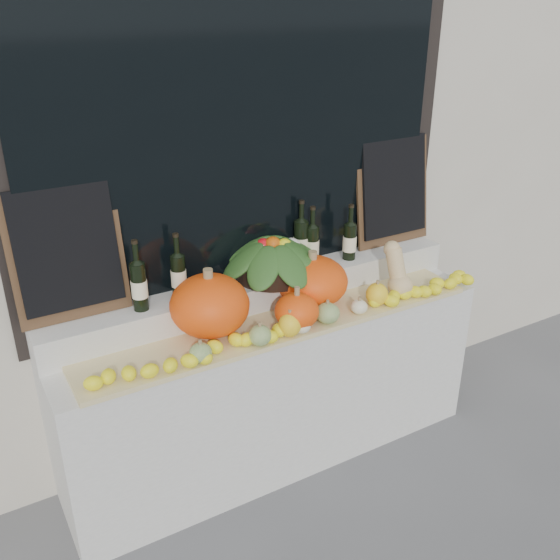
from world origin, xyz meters
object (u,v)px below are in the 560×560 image
(pumpkin_right, at_px, (312,281))
(butternut_squash, at_px, (397,273))
(pumpkin_left, at_px, (210,305))
(produce_bowl, at_px, (273,257))
(wine_bottle_tall, at_px, (301,242))

(pumpkin_right, height_order, butternut_squash, butternut_squash)
(pumpkin_left, xyz_separation_m, butternut_squash, (1.04, -0.12, -0.02))
(pumpkin_right, xyz_separation_m, produce_bowl, (-0.15, 0.15, 0.11))
(pumpkin_left, relative_size, butternut_squash, 1.33)
(pumpkin_left, bearing_deg, produce_bowl, 20.54)
(produce_bowl, bearing_deg, butternut_squash, -24.93)
(pumpkin_left, bearing_deg, wine_bottle_tall, 18.96)
(pumpkin_left, distance_m, butternut_squash, 1.05)
(produce_bowl, relative_size, wine_bottle_tall, 1.69)
(pumpkin_left, bearing_deg, pumpkin_right, 1.68)
(butternut_squash, distance_m, produce_bowl, 0.68)
(butternut_squash, height_order, wine_bottle_tall, wine_bottle_tall)
(wine_bottle_tall, bearing_deg, pumpkin_right, -105.52)
(butternut_squash, relative_size, wine_bottle_tall, 0.79)
(pumpkin_right, distance_m, produce_bowl, 0.24)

